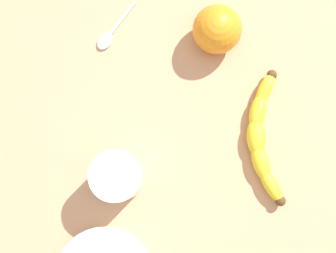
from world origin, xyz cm
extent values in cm
cube|color=tan|center=(0.00, 0.00, 1.50)|extent=(120.00, 120.00, 3.00)
ellipsoid|color=yellow|center=(-22.61, 1.31, 4.67)|extent=(6.52, 6.25, 2.40)
ellipsoid|color=yellow|center=(-19.74, 4.66, 4.67)|extent=(6.07, 7.12, 2.87)
ellipsoid|color=yellow|center=(-17.76, 8.61, 4.67)|extent=(5.38, 7.38, 3.34)
ellipsoid|color=yellow|center=(-16.79, 12.92, 4.67)|extent=(3.51, 6.89, 2.87)
ellipsoid|color=yellow|center=(-16.89, 17.33, 4.67)|extent=(3.33, 6.92, 2.40)
sphere|color=#513819|center=(-24.82, -0.71, 4.67)|extent=(1.84, 1.84, 1.84)
sphere|color=#513819|center=(-17.32, 20.29, 4.67)|extent=(1.84, 1.84, 1.84)
cylinder|color=silver|center=(6.96, 6.39, 7.88)|extent=(8.34, 8.34, 9.77)
cylinder|color=#EBC66B|center=(6.96, 6.39, 7.05)|extent=(7.84, 7.84, 7.61)
sphere|color=orange|center=(-18.27, -11.37, 7.35)|extent=(8.71, 8.71, 8.71)
ellipsoid|color=silver|center=(0.90, -18.06, 3.40)|extent=(4.33, 3.97, 0.80)
cube|color=silver|center=(-3.43, -20.86, 3.40)|extent=(7.40, 5.04, 0.25)
camera|label=1|loc=(0.25, 11.45, 81.55)|focal=47.17mm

